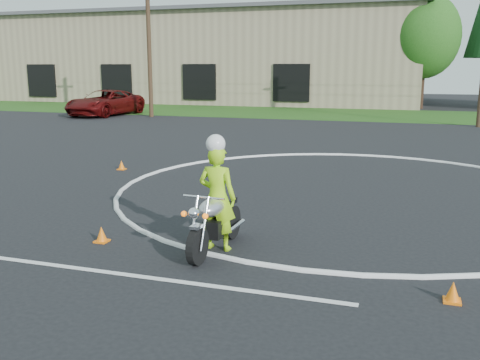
% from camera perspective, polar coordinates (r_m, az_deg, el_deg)
% --- Properties ---
extents(ground, '(120.00, 120.00, 0.00)m').
position_cam_1_polar(ground, '(11.58, 9.56, -4.39)').
color(ground, black).
rests_on(ground, ground).
extents(grass_strip, '(120.00, 10.00, 0.02)m').
position_cam_1_polar(grass_strip, '(38.18, 15.66, 6.67)').
color(grass_strip, '#1E4714').
rests_on(grass_strip, ground).
extents(course_markings, '(19.05, 19.05, 0.12)m').
position_cam_1_polar(course_markings, '(15.71, 19.81, -0.58)').
color(course_markings, silver).
rests_on(course_markings, ground).
extents(primary_motorcycle, '(0.75, 2.14, 1.13)m').
position_cam_1_polar(primary_motorcycle, '(9.47, -2.70, -4.47)').
color(primary_motorcycle, black).
rests_on(primary_motorcycle, ground).
extents(rider_primary_grp, '(0.72, 0.49, 2.09)m').
position_cam_1_polar(rider_primary_grp, '(9.48, -2.44, -1.57)').
color(rider_primary_grp, '#9FE117').
rests_on(rider_primary_grp, ground).
extents(pickup_grp, '(3.32, 6.38, 1.72)m').
position_cam_1_polar(pickup_grp, '(37.90, -14.19, 8.00)').
color(pickup_grp, '#4C0808').
rests_on(pickup_grp, ground).
extents(warehouse, '(41.00, 17.00, 8.30)m').
position_cam_1_polar(warehouse, '(54.63, -3.11, 12.90)').
color(warehouse, tan).
rests_on(warehouse, ground).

